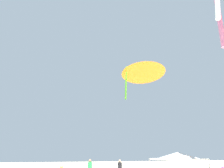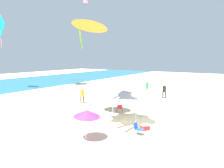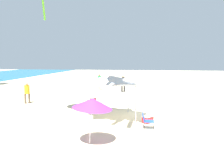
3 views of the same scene
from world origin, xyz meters
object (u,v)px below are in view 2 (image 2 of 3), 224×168
at_px(cooler_box, 145,127).
at_px(person_near_umbrella, 82,94).
at_px(person_kite_handler, 164,90).
at_px(kite_diamond_teal, 0,27).
at_px(folding_chair_right_of_tent, 138,128).
at_px(kite_delta_orange, 90,23).
at_px(person_beachcomber, 147,87).
at_px(folding_chair_left_of_tent, 120,108).
at_px(canopy_tent, 123,93).
at_px(beach_umbrella, 87,113).

bearing_deg(cooler_box, person_near_umbrella, 66.03).
xyz_separation_m(cooler_box, person_near_umbrella, (4.40, 9.91, 0.85)).
distance_m(person_kite_handler, kite_diamond_teal, 27.11).
bearing_deg(folding_chair_right_of_tent, kite_diamond_teal, 77.98).
bearing_deg(kite_delta_orange, person_near_umbrella, 144.27).
xyz_separation_m(folding_chair_right_of_tent, person_beachcomber, (14.93, 5.69, 0.65)).
bearing_deg(kite_delta_orange, folding_chair_left_of_tent, 77.95).
relative_size(person_beachcomber, kite_diamond_teal, 0.36).
relative_size(person_near_umbrella, kite_diamond_teal, 0.34).
bearing_deg(cooler_box, kite_diamond_teal, 79.64).
distance_m(folding_chair_right_of_tent, kite_delta_orange, 9.30).
distance_m(canopy_tent, beach_umbrella, 4.74).
distance_m(person_near_umbrella, kite_diamond_teal, 19.55).
bearing_deg(person_near_umbrella, beach_umbrella, -89.00).
height_order(folding_chair_right_of_tent, person_beachcomber, person_beachcomber).
bearing_deg(kite_diamond_teal, cooler_box, -1.32).
xyz_separation_m(person_near_umbrella, kite_delta_orange, (-4.29, -4.75, 7.09)).
relative_size(folding_chair_left_of_tent, kite_diamond_teal, 0.15).
xyz_separation_m(canopy_tent, person_beachcomber, (12.89, 3.37, -1.28)).
bearing_deg(kite_diamond_teal, folding_chair_left_of_tent, 4.76).
bearing_deg(folding_chair_right_of_tent, beach_umbrella, 139.85).
distance_m(canopy_tent, kite_delta_orange, 6.43).
height_order(cooler_box, person_beachcomber, person_beachcomber).
bearing_deg(folding_chair_left_of_tent, kite_delta_orange, 38.20).
relative_size(canopy_tent, person_kite_handler, 1.84).
distance_m(canopy_tent, person_beachcomber, 13.39).
distance_m(folding_chair_left_of_tent, cooler_box, 5.25).
bearing_deg(canopy_tent, beach_umbrella, -179.84).
bearing_deg(kite_diamond_teal, person_kite_handler, 25.93).
xyz_separation_m(folding_chair_right_of_tent, cooler_box, (1.15, -0.06, -0.27)).
bearing_deg(person_kite_handler, canopy_tent, -133.33).
xyz_separation_m(folding_chair_left_of_tent, person_kite_handler, (9.15, -1.37, 0.63)).
xyz_separation_m(beach_umbrella, person_beachcomber, (17.60, 3.38, -0.68)).
distance_m(person_beachcomber, kite_delta_orange, 15.37).
relative_size(folding_chair_right_of_tent, kite_delta_orange, 0.24).
xyz_separation_m(person_beachcomber, person_kite_handler, (-1.39, -3.00, -0.02)).
height_order(canopy_tent, beach_umbrella, canopy_tent).
height_order(beach_umbrella, folding_chair_left_of_tent, beach_umbrella).
bearing_deg(kite_diamond_teal, person_beachcomber, 31.37).
height_order(person_near_umbrella, kite_diamond_teal, kite_diamond_teal).
relative_size(person_beachcomber, person_kite_handler, 1.01).
bearing_deg(person_beachcomber, folding_chair_right_of_tent, -24.50).
xyz_separation_m(cooler_box, kite_diamond_teal, (4.97, 27.18, 9.99)).
relative_size(person_beachcomber, kite_delta_orange, 0.57).
bearing_deg(person_near_umbrella, kite_diamond_teal, 136.62).
distance_m(cooler_box, person_kite_handler, 12.72).
bearing_deg(beach_umbrella, folding_chair_right_of_tent, -40.84).
relative_size(person_kite_handler, kite_delta_orange, 0.57).
distance_m(kite_delta_orange, kite_diamond_teal, 22.65).
height_order(folding_chair_right_of_tent, folding_chair_left_of_tent, same).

